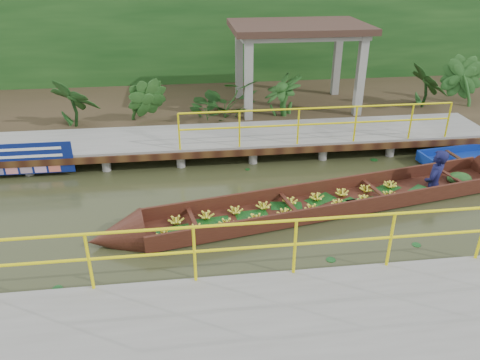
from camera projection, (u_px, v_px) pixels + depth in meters
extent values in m
plane|color=#2E3118|center=(227.00, 214.00, 10.59)|extent=(80.00, 80.00, 0.00)
cube|color=#332B19|center=(207.00, 105.00, 17.14)|extent=(30.00, 8.00, 0.45)
cube|color=slate|center=(215.00, 137.00, 13.47)|extent=(16.00, 2.00, 0.15)
cube|color=black|center=(218.00, 154.00, 12.62)|extent=(16.00, 0.12, 0.18)
cylinder|color=#FFEB0D|center=(319.00, 108.00, 12.45)|extent=(7.50, 0.05, 0.05)
cylinder|color=#FFEB0D|center=(318.00, 124.00, 12.65)|extent=(7.50, 0.05, 0.05)
cylinder|color=#FFEB0D|center=(318.00, 126.00, 12.67)|extent=(0.05, 0.05, 1.00)
cylinder|color=slate|center=(8.00, 146.00, 13.64)|extent=(0.24, 0.24, 0.55)
cylinder|color=slate|center=(68.00, 165.00, 12.44)|extent=(0.24, 0.24, 0.55)
cylinder|color=slate|center=(79.00, 142.00, 13.86)|extent=(0.24, 0.24, 0.55)
cylinder|color=slate|center=(144.00, 161.00, 12.67)|extent=(0.24, 0.24, 0.55)
cylinder|color=slate|center=(147.00, 139.00, 14.08)|extent=(0.24, 0.24, 0.55)
cylinder|color=slate|center=(217.00, 157.00, 12.89)|extent=(0.24, 0.24, 0.55)
cylinder|color=slate|center=(213.00, 136.00, 14.30)|extent=(0.24, 0.24, 0.55)
cylinder|color=slate|center=(288.00, 154.00, 13.11)|extent=(0.24, 0.24, 0.55)
cylinder|color=slate|center=(277.00, 133.00, 14.53)|extent=(0.24, 0.24, 0.55)
cylinder|color=slate|center=(357.00, 150.00, 13.33)|extent=(0.24, 0.24, 0.55)
cylinder|color=slate|center=(339.00, 131.00, 14.75)|extent=(0.24, 0.24, 0.55)
cylinder|color=slate|center=(423.00, 147.00, 13.55)|extent=(0.24, 0.24, 0.55)
cylinder|color=slate|center=(400.00, 128.00, 14.97)|extent=(0.24, 0.24, 0.55)
cylinder|color=slate|center=(217.00, 157.00, 12.89)|extent=(0.24, 0.24, 0.55)
cube|color=slate|center=(323.00, 339.00, 6.85)|extent=(18.00, 2.40, 0.70)
cylinder|color=#FFEB0D|center=(309.00, 219.00, 7.26)|extent=(10.00, 0.05, 0.05)
cylinder|color=#FFEB0D|center=(307.00, 243.00, 7.46)|extent=(10.00, 0.05, 0.05)
cylinder|color=#FFEB0D|center=(307.00, 246.00, 7.48)|extent=(0.05, 0.05, 1.00)
cube|color=slate|center=(249.00, 84.00, 14.52)|extent=(0.25, 0.25, 2.80)
cube|color=slate|center=(360.00, 80.00, 14.92)|extent=(0.25, 0.25, 2.80)
cube|color=slate|center=(239.00, 66.00, 16.65)|extent=(0.25, 0.25, 2.80)
cube|color=slate|center=(337.00, 63.00, 17.05)|extent=(0.25, 0.25, 2.80)
cube|color=slate|center=(298.00, 33.00, 15.20)|extent=(4.00, 2.60, 0.12)
cube|color=#37231B|center=(299.00, 26.00, 15.11)|extent=(4.40, 3.00, 0.20)
cube|color=#133B13|center=(201.00, 42.00, 18.55)|extent=(30.00, 0.80, 4.00)
cube|color=#33150E|center=(333.00, 204.00, 10.89)|extent=(8.93, 2.79, 0.07)
cube|color=#33150E|center=(323.00, 187.00, 11.29)|extent=(8.73, 1.77, 0.38)
cube|color=#33150E|center=(346.00, 209.00, 10.35)|extent=(8.73, 1.77, 0.38)
cone|color=#33150E|center=(116.00, 238.00, 9.47)|extent=(1.29, 1.26, 1.07)
ellipsoid|color=#133B13|center=(459.00, 178.00, 11.83)|extent=(0.70, 0.60, 0.29)
imported|color=#10113B|center=(440.00, 150.00, 11.22)|extent=(0.81, 0.81, 1.90)
cube|color=navy|center=(469.00, 159.00, 13.08)|extent=(2.86, 1.19, 0.09)
cube|color=navy|center=(460.00, 150.00, 13.39)|extent=(2.76, 0.41, 0.28)
cube|color=navy|center=(480.00, 162.00, 12.67)|extent=(2.76, 0.41, 0.28)
cube|color=navy|center=(426.00, 161.00, 12.72)|extent=(0.16, 0.83, 0.28)
cube|color=black|center=(455.00, 156.00, 12.91)|extent=(0.20, 0.84, 0.05)
cube|color=navy|center=(18.00, 159.00, 11.98)|extent=(2.72, 0.03, 0.85)
cube|color=white|center=(16.00, 150.00, 11.84)|extent=(2.21, 0.01, 0.07)
cube|color=white|center=(18.00, 157.00, 11.93)|extent=(2.21, 0.01, 0.07)
imported|color=#133B13|center=(75.00, 100.00, 14.28)|extent=(1.25, 1.25, 1.57)
imported|color=#133B13|center=(141.00, 97.00, 14.50)|extent=(1.25, 1.25, 1.57)
imported|color=#133B13|center=(221.00, 94.00, 14.77)|extent=(1.25, 1.25, 1.57)
imported|color=#133B13|center=(283.00, 92.00, 15.00)|extent=(1.25, 1.25, 1.57)
imported|color=#133B13|center=(431.00, 87.00, 15.55)|extent=(1.25, 1.25, 1.57)
imported|color=#133B13|center=(473.00, 85.00, 15.71)|extent=(1.25, 1.25, 1.57)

